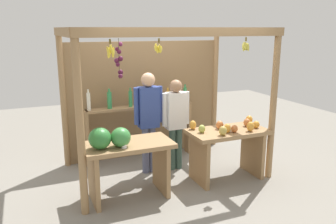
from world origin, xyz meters
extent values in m
plane|color=gray|center=(0.00, 0.00, 0.00)|extent=(12.00, 12.00, 0.00)
cylinder|color=#99754C|center=(-1.46, -0.88, 1.18)|extent=(0.10, 0.10, 2.35)
cylinder|color=#99754C|center=(1.46, -0.88, 1.18)|extent=(0.10, 0.10, 2.35)
cylinder|color=#99754C|center=(-1.46, 0.88, 1.18)|extent=(0.10, 0.10, 2.35)
cylinder|color=#99754C|center=(1.46, 0.88, 1.18)|extent=(0.10, 0.10, 2.35)
cube|color=#99754C|center=(0.00, -0.88, 2.29)|extent=(3.03, 0.12, 0.12)
cube|color=#99754C|center=(-1.46, 0.00, 2.29)|extent=(0.12, 1.86, 0.12)
cube|color=#99754C|center=(1.46, 0.00, 2.29)|extent=(0.12, 1.86, 0.12)
cube|color=olive|center=(0.00, 0.90, 1.06)|extent=(2.93, 0.04, 2.12)
cylinder|color=brown|center=(-0.37, -0.74, 2.18)|extent=(0.02, 0.02, 0.06)
ellipsoid|color=yellow|center=(-0.34, -0.74, 2.07)|extent=(0.04, 0.07, 0.11)
ellipsoid|color=yellow|center=(-0.35, -0.72, 2.07)|extent=(0.05, 0.05, 0.11)
ellipsoid|color=yellow|center=(-0.37, -0.72, 2.08)|extent=(0.07, 0.05, 0.11)
ellipsoid|color=yellow|center=(-0.40, -0.72, 2.10)|extent=(0.04, 0.05, 0.11)
ellipsoid|color=yellow|center=(-0.40, -0.76, 2.07)|extent=(0.05, 0.06, 0.11)
ellipsoid|color=yellow|center=(-0.37, -0.78, 2.09)|extent=(0.05, 0.04, 0.11)
ellipsoid|color=yellow|center=(-0.35, -0.76, 2.08)|extent=(0.06, 0.05, 0.11)
cylinder|color=brown|center=(1.02, -0.70, 2.18)|extent=(0.02, 0.02, 0.06)
ellipsoid|color=#D1CC4C|center=(1.05, -0.70, 2.07)|extent=(0.04, 0.07, 0.12)
ellipsoid|color=#D1CC4C|center=(1.05, -0.68, 2.07)|extent=(0.07, 0.07, 0.13)
ellipsoid|color=#D1CC4C|center=(1.02, -0.68, 2.06)|extent=(0.07, 0.04, 0.13)
ellipsoid|color=#D1CC4C|center=(1.00, -0.68, 2.08)|extent=(0.06, 0.07, 0.13)
ellipsoid|color=#D1CC4C|center=(1.00, -0.72, 2.09)|extent=(0.06, 0.07, 0.13)
ellipsoid|color=#D1CC4C|center=(1.02, -0.72, 2.09)|extent=(0.08, 0.05, 0.13)
ellipsoid|color=#D1CC4C|center=(1.05, -0.73, 2.07)|extent=(0.06, 0.05, 0.13)
cylinder|color=brown|center=(-1.02, -0.77, 2.18)|extent=(0.02, 0.02, 0.06)
ellipsoid|color=yellow|center=(-0.99, -0.77, 2.05)|extent=(0.04, 0.06, 0.14)
ellipsoid|color=yellow|center=(-1.02, -0.75, 2.08)|extent=(0.06, 0.04, 0.14)
ellipsoid|color=yellow|center=(-1.04, -0.76, 2.04)|extent=(0.05, 0.07, 0.15)
ellipsoid|color=yellow|center=(-1.06, -0.80, 2.06)|extent=(0.06, 0.06, 0.15)
ellipsoid|color=yellow|center=(-1.02, -0.81, 2.08)|extent=(0.08, 0.05, 0.14)
cylinder|color=#4C422D|center=(-0.83, -0.45, 1.94)|extent=(0.01, 0.01, 0.55)
sphere|color=#601E42|center=(-0.80, -0.43, 2.13)|extent=(0.06, 0.06, 0.06)
sphere|color=#47142D|center=(-0.85, -0.42, 2.06)|extent=(0.06, 0.06, 0.06)
sphere|color=#47142D|center=(-0.83, -0.44, 2.03)|extent=(0.06, 0.06, 0.06)
sphere|color=#47142D|center=(-0.81, -0.44, 1.94)|extent=(0.07, 0.07, 0.07)
sphere|color=#511938|center=(-0.86, -0.43, 1.91)|extent=(0.07, 0.07, 0.07)
sphere|color=#47142D|center=(-0.86, -0.46, 1.86)|extent=(0.06, 0.06, 0.06)
sphere|color=#47142D|center=(-0.81, -0.43, 1.75)|extent=(0.07, 0.07, 0.07)
sphere|color=#47142D|center=(-0.83, -0.47, 1.70)|extent=(0.06, 0.06, 0.06)
cube|color=#99754C|center=(-0.81, -0.66, 0.77)|extent=(1.23, 0.64, 0.06)
cube|color=#99754C|center=(-1.30, -0.66, 0.37)|extent=(0.06, 0.58, 0.74)
cube|color=#99754C|center=(-0.31, -0.66, 0.37)|extent=(0.06, 0.58, 0.74)
ellipsoid|color=#2D7533|center=(-1.20, -0.75, 0.95)|extent=(0.41, 0.41, 0.29)
ellipsoid|color=#38843D|center=(-0.93, -0.77, 0.94)|extent=(0.29, 0.29, 0.26)
cylinder|color=white|center=(-0.91, -0.84, 0.85)|extent=(0.07, 0.07, 0.09)
cube|color=#99754C|center=(0.81, -0.66, 0.77)|extent=(1.23, 0.64, 0.06)
cube|color=#99754C|center=(0.31, -0.66, 0.37)|extent=(0.06, 0.58, 0.74)
cube|color=#99754C|center=(1.30, -0.66, 0.37)|extent=(0.06, 0.58, 0.74)
ellipsoid|color=gold|center=(0.32, -0.42, 0.88)|extent=(0.14, 0.14, 0.14)
ellipsoid|color=#CC7038|center=(1.19, -0.61, 0.87)|extent=(0.15, 0.15, 0.13)
ellipsoid|color=gold|center=(0.71, -0.78, 0.87)|extent=(0.13, 0.13, 0.14)
ellipsoid|color=gold|center=(1.33, -0.48, 0.87)|extent=(0.12, 0.12, 0.13)
ellipsoid|color=#CC7038|center=(0.82, -0.81, 0.86)|extent=(0.12, 0.12, 0.12)
ellipsoid|color=#B79E47|center=(0.58, -0.88, 0.88)|extent=(0.16, 0.16, 0.14)
ellipsoid|color=#CC7038|center=(0.71, -0.57, 0.87)|extent=(0.14, 0.14, 0.13)
ellipsoid|color=#A8B24C|center=(0.36, -0.64, 0.87)|extent=(0.12, 0.12, 0.12)
ellipsoid|color=gold|center=(1.08, -0.86, 0.88)|extent=(0.15, 0.15, 0.15)
ellipsoid|color=gold|center=(1.27, -0.75, 0.86)|extent=(0.14, 0.14, 0.12)
cube|color=#99754C|center=(-1.14, 0.66, 0.50)|extent=(0.05, 0.20, 1.00)
cube|color=#99754C|center=(0.76, 0.66, 0.50)|extent=(0.05, 0.20, 1.00)
cube|color=#99754C|center=(-0.19, 0.66, 0.98)|extent=(1.90, 0.22, 0.04)
cylinder|color=silver|center=(-1.08, 0.66, 1.15)|extent=(0.06, 0.06, 0.30)
cylinder|color=silver|center=(-1.08, 0.66, 1.33)|extent=(0.03, 0.03, 0.06)
cylinder|color=#338C4C|center=(-0.73, 0.66, 1.14)|extent=(0.08, 0.08, 0.29)
cylinder|color=#338C4C|center=(-0.73, 0.66, 1.32)|extent=(0.04, 0.04, 0.06)
cylinder|color=#338C4C|center=(-0.36, 0.66, 1.14)|extent=(0.07, 0.07, 0.28)
cylinder|color=#338C4C|center=(-0.36, 0.66, 1.31)|extent=(0.03, 0.03, 0.06)
cylinder|color=#D8B266|center=(0.00, 0.66, 1.15)|extent=(0.06, 0.06, 0.30)
cylinder|color=#D8B266|center=(0.00, 0.66, 1.33)|extent=(0.03, 0.03, 0.06)
cylinder|color=gold|center=(0.35, 0.66, 1.11)|extent=(0.07, 0.07, 0.23)
cylinder|color=gold|center=(0.35, 0.66, 1.26)|extent=(0.03, 0.03, 0.06)
cylinder|color=#338C4C|center=(0.70, 0.66, 1.13)|extent=(0.06, 0.06, 0.27)
cylinder|color=#338C4C|center=(0.70, 0.66, 1.30)|extent=(0.03, 0.03, 0.06)
cylinder|color=slate|center=(-0.31, 0.05, 0.39)|extent=(0.11, 0.11, 0.78)
cylinder|color=slate|center=(-0.19, 0.05, 0.39)|extent=(0.11, 0.11, 0.78)
cube|color=#2D428C|center=(-0.25, 0.05, 1.11)|extent=(0.32, 0.19, 0.66)
cylinder|color=#2D428C|center=(-0.45, 0.05, 1.14)|extent=(0.08, 0.08, 0.59)
cylinder|color=#2D428C|center=(-0.05, 0.05, 1.14)|extent=(0.08, 0.08, 0.59)
sphere|color=tan|center=(-0.25, 0.05, 1.55)|extent=(0.23, 0.23, 0.23)
cylinder|color=#385349|center=(0.15, 0.01, 0.36)|extent=(0.11, 0.11, 0.72)
cylinder|color=#385349|center=(0.27, 0.01, 0.36)|extent=(0.11, 0.11, 0.72)
cube|color=white|center=(0.21, 0.01, 1.02)|extent=(0.32, 0.19, 0.61)
cylinder|color=white|center=(0.01, 0.01, 1.05)|extent=(0.08, 0.08, 0.55)
cylinder|color=white|center=(0.41, 0.01, 1.05)|extent=(0.08, 0.08, 0.55)
sphere|color=#997051|center=(0.21, 0.01, 1.43)|extent=(0.21, 0.21, 0.21)
camera|label=1|loc=(-2.05, -5.02, 2.34)|focal=36.88mm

